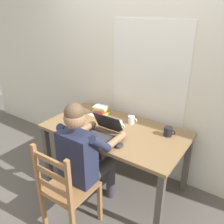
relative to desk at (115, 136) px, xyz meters
The scene contains 12 objects.
ground_plane 0.67m from the desk, ahead, with size 8.00×8.00×0.00m, color #56514C.
back_wall 0.80m from the desk, 89.74° to the left, with size 6.00×0.08×2.60m.
desk is the anchor object (origin of this frame).
seated_person 0.49m from the desk, 90.99° to the right, with size 0.50×0.60×1.26m.
wooden_chair 0.80m from the desk, 90.63° to the right, with size 0.42×0.42×0.95m.
laptop 0.25m from the desk, 93.30° to the right, with size 0.33×0.33×0.22m.
computer_mouse 0.38m from the desk, 48.99° to the right, with size 0.06×0.10×0.03m, color #232328.
coffee_mug_white 0.27m from the desk, 69.13° to the left, with size 0.11×0.08×0.09m.
coffee_mug_dark 0.58m from the desk, 19.23° to the left, with size 0.12×0.09×0.10m.
coffee_mug_spare 0.14m from the desk, 11.24° to the left, with size 0.12×0.09×0.10m.
book_stack_main 0.45m from the desk, 147.35° to the left, with size 0.21×0.16×0.10m.
paper_pile_near_laptop 0.43m from the desk, 153.12° to the left, with size 0.20×0.17×0.01m, color white.
Camera 1 is at (1.27, -1.90, 1.99)m, focal length 37.91 mm.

